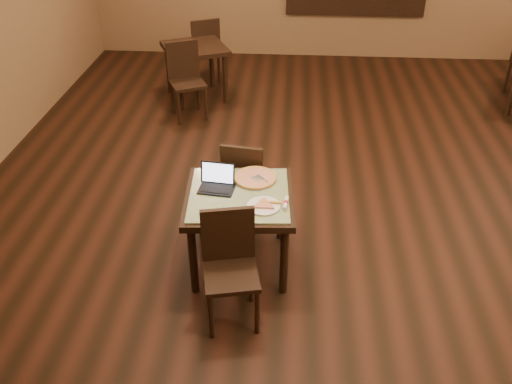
# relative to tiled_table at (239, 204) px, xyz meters

# --- Properties ---
(ground) EXTENTS (10.00, 10.00, 0.00)m
(ground) POSITION_rel_tiled_table_xyz_m (0.93, 0.74, -0.66)
(ground) COLOR black
(ground) RESTS_ON ground
(tiled_table) EXTENTS (0.98, 0.98, 0.76)m
(tiled_table) POSITION_rel_tiled_table_xyz_m (0.00, 0.00, 0.00)
(tiled_table) COLOR black
(tiled_table) RESTS_ON ground
(chair_main_near) EXTENTS (0.49, 0.49, 0.97)m
(chair_main_near) POSITION_rel_tiled_table_xyz_m (-0.02, -0.62, -0.12)
(chair_main_near) COLOR black
(chair_main_near) RESTS_ON ground
(chair_main_far) EXTENTS (0.46, 0.46, 0.93)m
(chair_main_far) POSITION_rel_tiled_table_xyz_m (-0.01, 0.62, -0.13)
(chair_main_far) COLOR black
(chair_main_far) RESTS_ON ground
(laptop) EXTENTS (0.32, 0.26, 0.20)m
(laptop) POSITION_rel_tiled_table_xyz_m (-0.20, 0.10, 0.16)
(laptop) COLOR black
(laptop) RESTS_ON tiled_table
(plate) EXTENTS (0.28, 0.28, 0.02)m
(plate) POSITION_rel_tiled_table_xyz_m (0.22, -0.18, 0.11)
(plate) COLOR white
(plate) RESTS_ON tiled_table
(pizza_slice) EXTENTS (0.21, 0.21, 0.02)m
(pizza_slice) POSITION_rel_tiled_table_xyz_m (0.22, -0.18, 0.13)
(pizza_slice) COLOR beige
(pizza_slice) RESTS_ON plate
(pizza_pan) EXTENTS (0.38, 0.38, 0.01)m
(pizza_pan) POSITION_rel_tiled_table_xyz_m (0.12, 0.24, 0.11)
(pizza_pan) COLOR silver
(pizza_pan) RESTS_ON tiled_table
(pizza_whole) EXTENTS (0.38, 0.38, 0.03)m
(pizza_whole) POSITION_rel_tiled_table_xyz_m (0.12, 0.24, 0.12)
(pizza_whole) COLOR beige
(pizza_whole) RESTS_ON pizza_pan
(spatula) EXTENTS (0.20, 0.23, 0.01)m
(spatula) POSITION_rel_tiled_table_xyz_m (0.14, 0.22, 0.13)
(spatula) COLOR silver
(spatula) RESTS_ON pizza_whole
(napkin_roll) EXTENTS (0.05, 0.18, 0.04)m
(napkin_roll) POSITION_rel_tiled_table_xyz_m (0.40, -0.14, 0.12)
(napkin_roll) COLOR white
(napkin_roll) RESTS_ON tiled_table
(other_table_b) EXTENTS (1.12, 1.12, 0.79)m
(other_table_b) POSITION_rel_tiled_table_xyz_m (-1.00, 3.73, -0.00)
(other_table_b) COLOR black
(other_table_b) RESTS_ON ground
(other_table_b_chair_near) EXTENTS (0.59, 0.59, 1.02)m
(other_table_b_chair_near) POSITION_rel_tiled_table_xyz_m (-1.04, 3.13, -0.08)
(other_table_b_chair_near) COLOR black
(other_table_b_chair_near) RESTS_ON ground
(other_table_b_chair_far) EXTENTS (0.59, 0.59, 1.02)m
(other_table_b_chair_far) POSITION_rel_tiled_table_xyz_m (-0.97, 4.33, -0.08)
(other_table_b_chair_far) COLOR black
(other_table_b_chair_far) RESTS_ON ground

